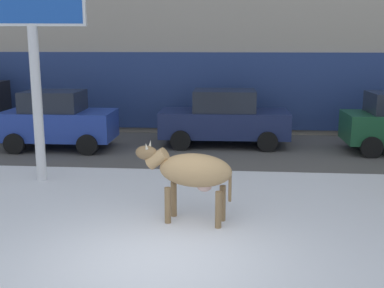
{
  "coord_description": "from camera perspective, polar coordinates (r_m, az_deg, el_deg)",
  "views": [
    {
      "loc": [
        1.21,
        -7.09,
        3.4
      ],
      "look_at": [
        0.24,
        3.75,
        1.1
      ],
      "focal_mm": 45.68,
      "sensor_mm": 36.0,
      "label": 1
    }
  ],
  "objects": [
    {
      "name": "ground_plane",
      "position": [
        7.95,
        -4.25,
        -13.4
      ],
      "size": [
        120.0,
        120.0,
        0.0
      ],
      "primitive_type": "plane",
      "color": "white"
    },
    {
      "name": "road_strip",
      "position": [
        15.87,
        0.61,
        -0.42
      ],
      "size": [
        60.0,
        5.6,
        0.01
      ],
      "primitive_type": "cube",
      "color": "#514F4C",
      "rests_on": "ground"
    },
    {
      "name": "cow_tan",
      "position": [
        9.2,
        -0.03,
        -3.22
      ],
      "size": [
        1.93,
        0.83,
        1.54
      ],
      "color": "tan",
      "rests_on": "ground"
    },
    {
      "name": "billboard",
      "position": [
        12.37,
        -18.37,
        15.59
      ],
      "size": [
        2.52,
        0.61,
        5.56
      ],
      "color": "silver",
      "rests_on": "ground"
    },
    {
      "name": "car_blue_hatchback",
      "position": [
        16.17,
        -15.38,
        2.71
      ],
      "size": [
        3.53,
        1.97,
        1.86
      ],
      "color": "#233D9E",
      "rests_on": "ground"
    },
    {
      "name": "car_navy_sedan",
      "position": [
        16.13,
        3.79,
        3.02
      ],
      "size": [
        4.23,
        2.03,
        1.84
      ],
      "color": "#19234C",
      "rests_on": "ground"
    }
  ]
}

